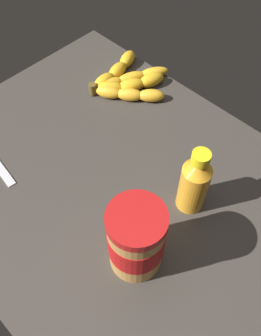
# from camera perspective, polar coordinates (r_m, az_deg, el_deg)

# --- Properties ---
(ground_plane) EXTENTS (0.87, 0.67, 0.04)m
(ground_plane) POSITION_cam_1_polar(r_m,az_deg,el_deg) (0.79, -2.60, -2.49)
(ground_plane) COLOR #38332D
(banana_bunch) EXTENTS (0.21, 0.21, 0.04)m
(banana_bunch) POSITION_cam_1_polar(r_m,az_deg,el_deg) (0.96, -0.63, 13.51)
(banana_bunch) COLOR gold
(banana_bunch) RESTS_ON ground_plane
(peanut_butter_jar) EXTENTS (0.10, 0.10, 0.16)m
(peanut_butter_jar) POSITION_cam_1_polar(r_m,az_deg,el_deg) (0.62, 0.89, -11.25)
(peanut_butter_jar) COLOR #BF8442
(peanut_butter_jar) RESTS_ON ground_plane
(honey_bottle) EXTENTS (0.06, 0.06, 0.16)m
(honey_bottle) POSITION_cam_1_polar(r_m,az_deg,el_deg) (0.69, 10.07, -2.26)
(honey_bottle) COLOR orange
(honey_bottle) RESTS_ON ground_plane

